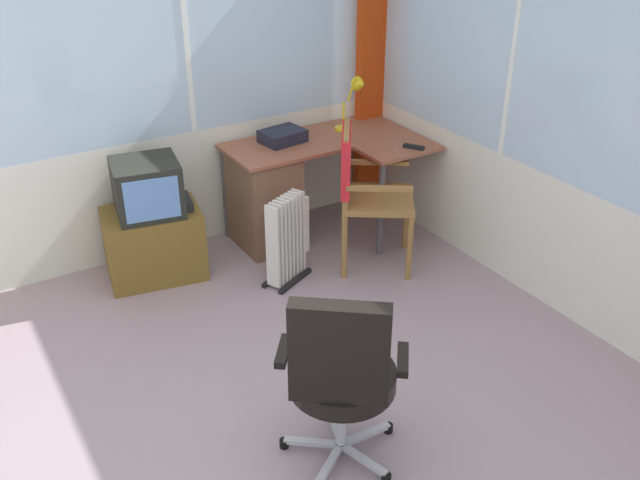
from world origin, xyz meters
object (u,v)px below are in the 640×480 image
object	(u,v)px
office_chair	(341,372)
tv_on_stand	(152,226)
desk	(274,192)
wooden_armchair	(359,180)
space_heater	(288,238)
paper_tray	(283,136)
tv_remote	(414,147)
desk_lamp	(356,95)

from	to	relation	value
office_chair	tv_on_stand	bearing A→B (deg)	93.52
desk	wooden_armchair	size ratio (longest dim) A/B	1.38
desk	space_heater	distance (m)	0.57
paper_tray	tv_on_stand	bearing A→B (deg)	-175.21
paper_tray	space_heater	size ratio (longest dim) A/B	0.48
wooden_armchair	tv_on_stand	xyz separation A→B (m)	(-1.28, 0.58, -0.27)
desk	tv_on_stand	world-z (taller)	tv_on_stand
tv_remote	wooden_armchair	xyz separation A→B (m)	(-0.51, -0.07, -0.11)
desk_lamp	paper_tray	bearing A→B (deg)	174.56
desk_lamp	wooden_armchair	xyz separation A→B (m)	(-0.37, -0.61, -0.37)
paper_tray	office_chair	world-z (taller)	office_chair
desk	tv_remote	world-z (taller)	tv_remote
wooden_armchair	office_chair	distance (m)	1.93
tv_on_stand	desk_lamp	bearing A→B (deg)	1.11
office_chair	tv_remote	bearing A→B (deg)	44.43
desk	wooden_armchair	xyz separation A→B (m)	(0.35, -0.59, 0.23)
tv_remote	wooden_armchair	size ratio (longest dim) A/B	0.15
desk_lamp	tv_on_stand	distance (m)	1.77
paper_tray	desk_lamp	bearing A→B (deg)	-5.44
desk	paper_tray	distance (m)	0.41
desk_lamp	office_chair	xyz separation A→B (m)	(-1.52, -2.16, -0.45)
desk_lamp	space_heater	bearing A→B (deg)	-148.25
wooden_armchair	office_chair	world-z (taller)	wooden_armchair
wooden_armchair	office_chair	size ratio (longest dim) A/B	1.02
desk_lamp	paper_tray	distance (m)	0.64
desk	tv_on_stand	distance (m)	0.93
space_heater	desk_lamp	bearing A→B (deg)	31.75
paper_tray	space_heater	world-z (taller)	paper_tray
desk	space_heater	size ratio (longest dim) A/B	2.23
desk_lamp	tv_on_stand	world-z (taller)	desk_lamp
desk_lamp	office_chair	size ratio (longest dim) A/B	0.42
desk_lamp	office_chair	world-z (taller)	desk_lamp
desk_lamp	space_heater	size ratio (longest dim) A/B	0.67
office_chair	tv_on_stand	size ratio (longest dim) A/B	1.17
wooden_armchair	desk_lamp	bearing A→B (deg)	58.57
office_chair	space_heater	size ratio (longest dim) A/B	1.59
desk	space_heater	bearing A→B (deg)	-108.20
desk_lamp	paper_tray	world-z (taller)	desk_lamp
office_chair	paper_tray	bearing A→B (deg)	67.36
paper_tray	space_heater	xyz separation A→B (m)	(-0.30, -0.61, -0.47)
desk	tv_on_stand	xyz separation A→B (m)	(-0.93, -0.01, -0.03)
paper_tray	office_chair	size ratio (longest dim) A/B	0.31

